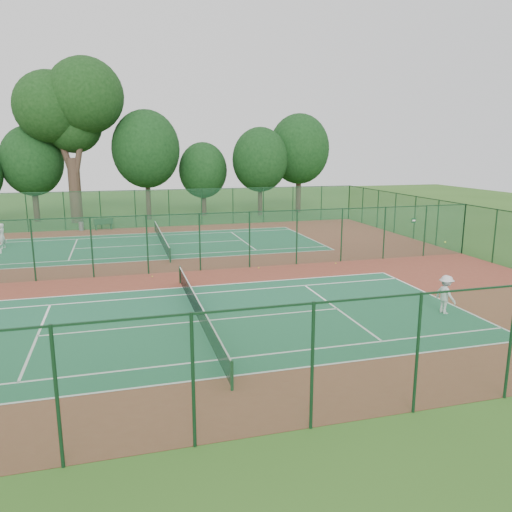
# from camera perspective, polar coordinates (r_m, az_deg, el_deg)

# --- Properties ---
(ground) EXTENTS (120.00, 120.00, 0.00)m
(ground) POSITION_cam_1_polar(r_m,az_deg,el_deg) (30.15, -9.25, -1.84)
(ground) COLOR #2F5A1C
(ground) RESTS_ON ground
(red_pad) EXTENTS (40.00, 36.00, 0.01)m
(red_pad) POSITION_cam_1_polar(r_m,az_deg,el_deg) (30.15, -9.25, -1.83)
(red_pad) COLOR brown
(red_pad) RESTS_ON ground
(court_near) EXTENTS (23.77, 10.97, 0.01)m
(court_near) POSITION_cam_1_polar(r_m,az_deg,el_deg) (21.58, -6.54, -7.44)
(court_near) COLOR #1D5E3D
(court_near) RESTS_ON red_pad
(court_far) EXTENTS (23.77, 10.97, 0.01)m
(court_far) POSITION_cam_1_polar(r_m,az_deg,el_deg) (38.91, -10.74, 1.31)
(court_far) COLOR #1E5F3D
(court_far) RESTS_ON red_pad
(fence_north) EXTENTS (40.00, 0.09, 3.50)m
(fence_north) POSITION_cam_1_polar(r_m,az_deg,el_deg) (47.52, -11.77, 5.35)
(fence_north) COLOR #1B5234
(fence_north) RESTS_ON ground
(fence_south) EXTENTS (40.00, 0.09, 3.50)m
(fence_south) POSITION_cam_1_polar(r_m,az_deg,el_deg) (12.76, -0.16, -13.27)
(fence_south) COLOR #1A4F2B
(fence_south) RESTS_ON ground
(fence_east) EXTENTS (0.09, 36.00, 3.50)m
(fence_east) POSITION_cam_1_polar(r_m,az_deg,el_deg) (37.52, 22.65, 2.88)
(fence_east) COLOR #1B5234
(fence_east) RESTS_ON ground
(fence_divider) EXTENTS (40.00, 0.09, 3.50)m
(fence_divider) POSITION_cam_1_polar(r_m,az_deg,el_deg) (29.77, -9.36, 1.45)
(fence_divider) COLOR #1B5332
(fence_divider) RESTS_ON ground
(tennis_net_near) EXTENTS (0.10, 12.90, 0.97)m
(tennis_net_near) POSITION_cam_1_polar(r_m,az_deg,el_deg) (21.41, -6.58, -6.10)
(tennis_net_near) COLOR #14381D
(tennis_net_near) RESTS_ON ground
(tennis_net_far) EXTENTS (0.10, 12.90, 0.97)m
(tennis_net_far) POSITION_cam_1_polar(r_m,az_deg,el_deg) (38.81, -10.77, 2.08)
(tennis_net_far) COLOR #133622
(tennis_net_far) RESTS_ON ground
(player_near) EXTENTS (0.78, 1.20, 1.74)m
(player_near) POSITION_cam_1_polar(r_m,az_deg,el_deg) (23.74, 20.86, -4.13)
(player_near) COLOR silver
(player_near) RESTS_ON court_near
(player_far) EXTENTS (0.66, 0.79, 1.85)m
(player_far) POSITION_cam_1_polar(r_m,az_deg,el_deg) (40.98, -27.05, 2.04)
(player_far) COLOR silver
(player_far) RESTS_ON court_far
(trash_bin) EXTENTS (0.47, 0.47, 0.78)m
(trash_bin) POSITION_cam_1_polar(r_m,az_deg,el_deg) (47.32, -19.34, 3.23)
(trash_bin) COLOR slate
(trash_bin) RESTS_ON red_pad
(bench) EXTENTS (1.76, 0.82, 1.05)m
(bench) POSITION_cam_1_polar(r_m,az_deg,el_deg) (47.12, -17.03, 3.53)
(bench) COLOR #13381C
(bench) RESTS_ON red_pad
(stray_ball_a) EXTENTS (0.07, 0.07, 0.07)m
(stray_ball_a) POSITION_cam_1_polar(r_m,az_deg,el_deg) (30.64, 0.31, -1.36)
(stray_ball_a) COLOR gold
(stray_ball_a) RESTS_ON red_pad
(stray_ball_b) EXTENTS (0.07, 0.07, 0.07)m
(stray_ball_b) POSITION_cam_1_polar(r_m,az_deg,el_deg) (32.27, 9.11, -0.82)
(stray_ball_b) COLOR #E1EC37
(stray_ball_b) RESTS_ON red_pad
(stray_ball_c) EXTENTS (0.07, 0.07, 0.07)m
(stray_ball_c) POSITION_cam_1_polar(r_m,az_deg,el_deg) (29.23, -11.78, -2.30)
(stray_ball_c) COLOR #CCD531
(stray_ball_c) RESTS_ON red_pad
(big_tree) EXTENTS (10.22, 7.48, 15.69)m
(big_tree) POSITION_cam_1_polar(r_m,az_deg,el_deg) (52.59, -20.48, 15.71)
(big_tree) COLOR #3D2B21
(big_tree) RESTS_ON ground
(evergreen_row) EXTENTS (39.00, 5.00, 12.00)m
(evergreen_row) POSITION_cam_1_polar(r_m,az_deg,el_deg) (53.96, -11.62, 4.27)
(evergreen_row) COLOR black
(evergreen_row) RESTS_ON ground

